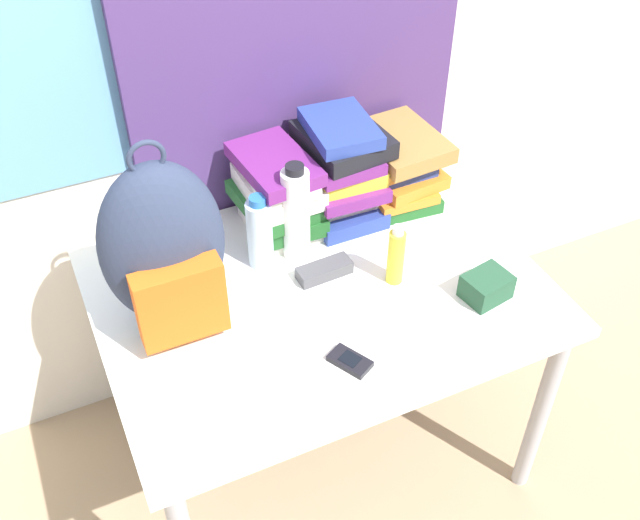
# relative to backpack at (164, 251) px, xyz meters

# --- Properties ---
(wall_back) EXTENTS (6.00, 0.06, 2.50)m
(wall_back) POSITION_rel_backpack_xyz_m (0.37, 0.46, 0.30)
(wall_back) COLOR silver
(wall_back) RESTS_ON ground_plane
(curtain_blue) EXTENTS (0.98, 0.04, 2.50)m
(curtain_blue) POSITION_rel_backpack_xyz_m (0.52, 0.40, 0.30)
(curtain_blue) COLOR #4C336B
(curtain_blue) RESTS_ON ground_plane
(desk) EXTENTS (1.16, 0.86, 0.72)m
(desk) POSITION_rel_backpack_xyz_m (0.37, -0.06, -0.31)
(desk) COLOR silver
(desk) RESTS_ON ground_plane
(backpack) EXTENTS (0.30, 0.23, 0.52)m
(backpack) POSITION_rel_backpack_xyz_m (0.00, 0.00, 0.00)
(backpack) COLOR #2D3851
(backpack) RESTS_ON desk
(book_stack_left) EXTENTS (0.23, 0.29, 0.25)m
(book_stack_left) POSITION_rel_backpack_xyz_m (0.38, 0.22, -0.10)
(book_stack_left) COLOR silver
(book_stack_left) RESTS_ON desk
(book_stack_center) EXTENTS (0.24, 0.28, 0.31)m
(book_stack_center) POSITION_rel_backpack_xyz_m (0.56, 0.22, -0.07)
(book_stack_center) COLOR navy
(book_stack_center) RESTS_ON desk
(book_stack_right) EXTENTS (0.23, 0.29, 0.21)m
(book_stack_right) POSITION_rel_backpack_xyz_m (0.75, 0.22, -0.12)
(book_stack_right) COLOR #1E5623
(book_stack_right) RESTS_ON desk
(water_bottle) EXTENTS (0.07, 0.07, 0.22)m
(water_bottle) POSITION_rel_backpack_xyz_m (0.27, 0.10, -0.12)
(water_bottle) COLOR silver
(water_bottle) RESTS_ON desk
(sports_bottle) EXTENTS (0.08, 0.08, 0.29)m
(sports_bottle) POSITION_rel_backpack_xyz_m (0.37, 0.10, -0.08)
(sports_bottle) COLOR white
(sports_bottle) RESTS_ON desk
(sunscreen_bottle) EXTENTS (0.05, 0.05, 0.18)m
(sunscreen_bottle) POSITION_rel_backpack_xyz_m (0.57, -0.11, -0.14)
(sunscreen_bottle) COLOR yellow
(sunscreen_bottle) RESTS_ON desk
(cell_phone) EXTENTS (0.10, 0.12, 0.02)m
(cell_phone) POSITION_rel_backpack_xyz_m (0.33, -0.32, -0.21)
(cell_phone) COLOR black
(cell_phone) RESTS_ON desk
(sunglasses_case) EXTENTS (0.15, 0.06, 0.04)m
(sunglasses_case) POSITION_rel_backpack_xyz_m (0.41, -0.02, -0.20)
(sunglasses_case) COLOR #47474C
(sunglasses_case) RESTS_ON desk
(camera_pouch) EXTENTS (0.13, 0.11, 0.07)m
(camera_pouch) POSITION_rel_backpack_xyz_m (0.75, -0.27, -0.19)
(camera_pouch) COLOR #234C33
(camera_pouch) RESTS_ON desk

